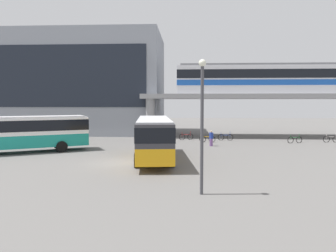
# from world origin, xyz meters

# --- Properties ---
(ground_plane) EXTENTS (120.00, 120.00, 0.00)m
(ground_plane) POSITION_xyz_m (0.00, 10.00, 0.00)
(ground_plane) COLOR #605E5B
(station_building) EXTENTS (26.18, 13.80, 14.21)m
(station_building) POSITION_xyz_m (-11.87, 24.93, 7.11)
(station_building) COLOR gray
(station_building) RESTS_ON ground_plane
(elevated_platform) EXTENTS (31.20, 6.51, 5.50)m
(elevated_platform) POSITION_xyz_m (14.89, 19.58, 4.75)
(elevated_platform) COLOR gray
(elevated_platform) RESTS_ON ground_plane
(train) EXTENTS (21.38, 2.96, 3.84)m
(train) POSITION_xyz_m (14.44, 19.58, 7.47)
(train) COLOR silver
(train) RESTS_ON elevated_platform
(bus_main) EXTENTS (3.75, 11.25, 3.22)m
(bus_main) POSITION_xyz_m (2.46, 1.63, 1.99)
(bus_main) COLOR orange
(bus_main) RESTS_ON ground_plane
(bus_secondary) EXTENTS (10.89, 7.58, 3.22)m
(bus_secondary) POSITION_xyz_m (-9.43, 4.54, 1.99)
(bus_secondary) COLOR teal
(bus_secondary) RESTS_ON ground_plane
(bicycle_blue) EXTENTS (1.79, 0.15, 1.04)m
(bicycle_blue) POSITION_xyz_m (9.57, 15.11, 0.36)
(bicycle_blue) COLOR black
(bicycle_blue) RESTS_ON ground_plane
(bicycle_orange) EXTENTS (1.77, 0.36, 1.04)m
(bicycle_orange) POSITION_xyz_m (7.32, 13.15, 0.36)
(bicycle_orange) COLOR black
(bicycle_orange) RESTS_ON ground_plane
(bicycle_silver) EXTENTS (1.79, 0.09, 1.04)m
(bicycle_silver) POSITION_xyz_m (21.08, 13.73, 0.36)
(bicycle_silver) COLOR black
(bicycle_silver) RESTS_ON ground_plane
(bicycle_red) EXTENTS (1.70, 0.66, 1.04)m
(bicycle_red) POSITION_xyz_m (4.97, 15.50, 0.36)
(bicycle_red) COLOR black
(bicycle_red) RESTS_ON ground_plane
(bicycle_green) EXTENTS (1.74, 0.56, 1.04)m
(bicycle_green) POSITION_xyz_m (16.86, 12.93, 0.36)
(bicycle_green) COLOR black
(bicycle_green) RESTS_ON ground_plane
(pedestrian_near_building) EXTENTS (0.40, 0.47, 1.58)m
(pedestrian_near_building) POSITION_xyz_m (7.52, 9.96, 0.74)
(pedestrian_near_building) COLOR #724C8C
(pedestrian_near_building) RESTS_ON ground_plane
(pedestrian_waiting_near_stop) EXTENTS (0.47, 0.47, 1.80)m
(pedestrian_waiting_near_stop) POSITION_xyz_m (2.35, 11.71, 0.85)
(pedestrian_waiting_near_stop) COLOR #724C8C
(pedestrian_waiting_near_stop) RESTS_ON ground_plane
(pedestrian_by_bike_rack) EXTENTS (0.45, 0.34, 1.58)m
(pedestrian_by_bike_rack) POSITION_xyz_m (-10.64, 11.30, 0.73)
(pedestrian_by_bike_rack) COLOR gray
(pedestrian_by_bike_rack) RESTS_ON ground_plane
(lamp_post) EXTENTS (0.36, 0.36, 6.51)m
(lamp_post) POSITION_xyz_m (5.73, -7.98, 3.83)
(lamp_post) COLOR #3F3F44
(lamp_post) RESTS_ON ground_plane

